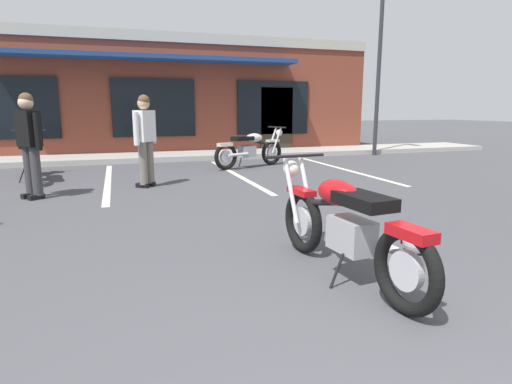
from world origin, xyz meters
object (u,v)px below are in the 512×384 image
Objects in this scene: motorcycle_silver_naked at (250,149)px; motorcycle_blue_standard at (30,154)px; motorcycle_foreground_classic at (345,225)px; parking_lot_lamp_post at (383,37)px; person_near_building at (145,135)px; person_in_black_shirt at (29,139)px; helmet_on_pavement at (416,241)px.

motorcycle_silver_naked is 0.96× the size of motorcycle_blue_standard.
parking_lot_lamp_post reaches higher than motorcycle_foreground_classic.
person_near_building is (-1.30, 4.91, 0.49)m from motorcycle_foreground_classic.
motorcycle_silver_naked is at bearing 4.53° from motorcycle_blue_standard.
person_in_black_shirt reaches higher than motorcycle_blue_standard.
motorcycle_foreground_classic is 10.50m from parking_lot_lamp_post.
parking_lot_lamp_post is at bearing 10.51° from motorcycle_blue_standard.
motorcycle_silver_naked and motorcycle_blue_standard have the same top height.
person_near_building reaches higher than motorcycle_silver_naked.
motorcycle_foreground_classic and motorcycle_silver_naked have the same top height.
person_near_building is (1.81, 0.48, 0.00)m from person_in_black_shirt.
motorcycle_silver_naked is 4.80m from motorcycle_blue_standard.
parking_lot_lamp_post is at bearing 54.63° from motorcycle_foreground_classic.
parking_lot_lamp_post reaches higher than motorcycle_silver_naked.
motorcycle_silver_naked is (1.31, 6.85, 0.00)m from motorcycle_foreground_classic.
parking_lot_lamp_post is (4.83, 7.91, 3.36)m from helmet_on_pavement.
motorcycle_foreground_classic is 0.39× the size of parking_lot_lamp_post.
parking_lot_lamp_post reaches higher than motorcycle_blue_standard.
parking_lot_lamp_post is at bearing 16.61° from motorcycle_silver_naked.
motorcycle_silver_naked is at bearing 28.69° from person_in_black_shirt.
motorcycle_silver_naked is at bearing 36.63° from person_near_building.
parking_lot_lamp_post is at bearing 58.57° from helmet_on_pavement.
parking_lot_lamp_post is (9.29, 1.72, 2.97)m from motorcycle_blue_standard.
motorcycle_blue_standard is at bearing -175.47° from motorcycle_silver_naked.
motorcycle_foreground_classic reaches higher than helmet_on_pavement.
person_in_black_shirt is at bearing -151.31° from motorcycle_silver_naked.
person_in_black_shirt is 1.87m from person_near_building.
motorcycle_silver_naked is 0.37× the size of parking_lot_lamp_post.
person_in_black_shirt is at bearing -157.14° from parking_lot_lamp_post.
motorcycle_blue_standard is (-4.79, -0.38, 0.07)m from motorcycle_silver_naked.
person_near_building reaches higher than motorcycle_blue_standard.
motorcycle_silver_naked is at bearing 87.15° from helmet_on_pavement.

